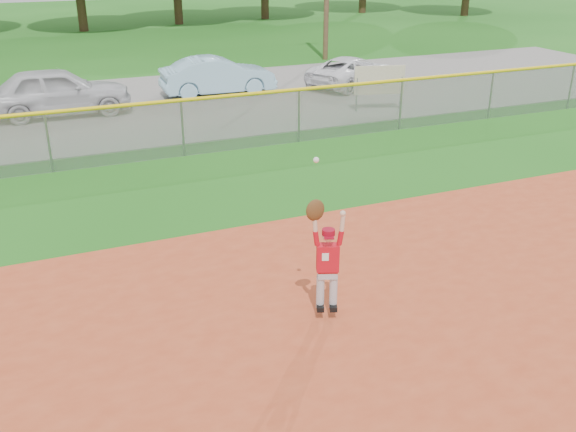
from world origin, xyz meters
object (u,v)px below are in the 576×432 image
Objects in this scene: car_white_b at (352,71)px; ballplayer at (326,256)px; car_white_a at (58,91)px; car_blue at (218,76)px; sponsor_sign at (380,81)px.

car_white_b is 1.70× the size of ballplayer.
car_white_a is 5.73m from car_blue.
car_white_a is at bearing 64.66° from car_white_b.
car_blue is 2.50× the size of sponsor_sign.
car_blue is at bearing 78.76° from ballplayer.
car_blue is at bearing 134.04° from sponsor_sign.
ballplayer is at bearing -168.92° from car_white_a.
sponsor_sign is at bearing 138.03° from car_white_b.
sponsor_sign is (-1.01, -3.77, 0.40)m from car_white_b.
sponsor_sign is at bearing 56.24° from ballplayer.
sponsor_sign reaches higher than car_blue.
car_blue reaches higher than car_white_b.
ballplayer is (-8.27, -14.63, 0.47)m from car_white_b.
ballplayer reaches higher than car_white_a.
car_white_a is at bearing 160.72° from sponsor_sign.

